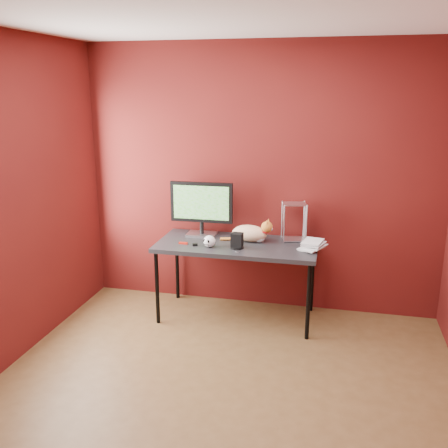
% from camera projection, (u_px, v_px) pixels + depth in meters
% --- Properties ---
extents(room, '(3.52, 3.52, 2.61)m').
position_uv_depth(room, '(218.00, 205.00, 3.18)').
color(room, '#4E351A').
rests_on(room, ground).
extents(desk, '(1.50, 0.70, 0.75)m').
position_uv_depth(desk, '(237.00, 248.00, 4.70)').
color(desk, black).
rests_on(desk, ground).
extents(monitor, '(0.62, 0.20, 0.53)m').
position_uv_depth(monitor, '(202.00, 206.00, 4.86)').
color(monitor, silver).
rests_on(monitor, desk).
extents(cat, '(0.50, 0.23, 0.23)m').
position_uv_depth(cat, '(250.00, 233.00, 4.73)').
color(cat, '#C57029').
rests_on(cat, desk).
extents(skull_mug, '(0.11, 0.12, 0.11)m').
position_uv_depth(skull_mug, '(209.00, 241.00, 4.56)').
color(skull_mug, silver).
rests_on(skull_mug, desk).
extents(speaker, '(0.12, 0.12, 0.14)m').
position_uv_depth(speaker, '(237.00, 241.00, 4.53)').
color(speaker, black).
rests_on(speaker, desk).
extents(book_stack, '(0.26, 0.28, 0.91)m').
position_uv_depth(book_stack, '(307.00, 199.00, 4.45)').
color(book_stack, beige).
rests_on(book_stack, desk).
extents(wire_rack, '(0.24, 0.22, 0.37)m').
position_uv_depth(wire_rack, '(294.00, 222.00, 4.74)').
color(wire_rack, silver).
rests_on(wire_rack, desk).
extents(pocket_knife, '(0.08, 0.03, 0.02)m').
position_uv_depth(pocket_knife, '(183.00, 243.00, 4.67)').
color(pocket_knife, '#AA180D').
rests_on(pocket_knife, desk).
extents(black_gadget, '(0.05, 0.04, 0.02)m').
position_uv_depth(black_gadget, '(195.00, 245.00, 4.61)').
color(black_gadget, black).
rests_on(black_gadget, desk).
extents(washer, '(0.04, 0.04, 0.00)m').
position_uv_depth(washer, '(238.00, 251.00, 4.45)').
color(washer, silver).
rests_on(washer, desk).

